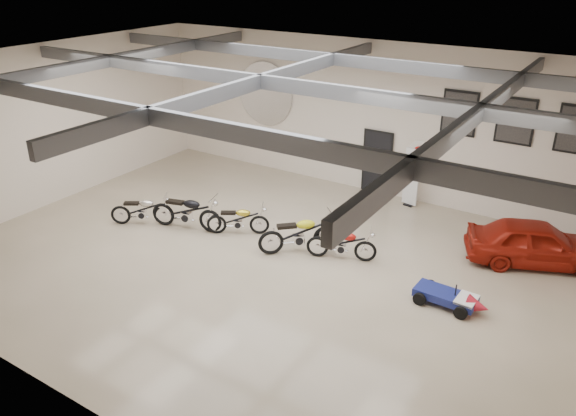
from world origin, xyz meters
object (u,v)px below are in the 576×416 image
Objects in this scene: motorcycle_silver at (141,210)px; motorcycle_yellow at (298,233)px; motorcycle_red at (341,243)px; motorcycle_gold at (238,219)px; banner_stand at (411,178)px; go_kart at (452,295)px; vintage_car at (536,243)px; motorcycle_black at (186,211)px.

motorcycle_yellow is at bearing -19.75° from motorcycle_silver.
motorcycle_yellow is 1.18× the size of motorcycle_red.
motorcycle_silver is at bearing 148.57° from motorcycle_yellow.
motorcycle_red is at bearing -26.32° from motorcycle_gold.
go_kart is at bearing -48.41° from banner_stand.
banner_stand reaches higher than vintage_car.
motorcycle_black is 1.57m from motorcycle_gold.
go_kart is at bearing -13.52° from motorcycle_black.
motorcycle_red is (5.99, 1.33, -0.00)m from motorcycle_silver.
motorcycle_silver is at bearing -127.54° from banner_stand.
motorcycle_gold is at bearing 5.36° from motorcycle_black.
banner_stand is at bearing 9.74° from motorcycle_silver.
go_kart is 0.49× the size of vintage_car.
motorcycle_gold is at bearing -11.64° from motorcycle_silver.
motorcycle_yellow is 4.36m from go_kart.
motorcycle_red reaches higher than go_kart.
motorcycle_red is at bearing -19.61° from motorcycle_silver.
motorcycle_black reaches higher than motorcycle_yellow.
motorcycle_yellow is at bearing -30.97° from motorcycle_gold.
motorcycle_silver is 9.19m from go_kart.
motorcycle_black is (1.32, 0.50, 0.09)m from motorcycle_silver.
motorcycle_black is at bearing 145.33° from motorcycle_yellow.
motorcycle_red is (4.67, 0.84, -0.09)m from motorcycle_black.
motorcycle_gold is 1.02× the size of go_kart.
vintage_car reaches higher than go_kart.
motorcycle_silver is 0.52× the size of vintage_car.
motorcycle_black is at bearing 87.70° from vintage_car.
banner_stand reaches higher than go_kart.
motorcycle_silver reaches higher than go_kart.
motorcycle_black is 9.63m from vintage_car.
banner_stand is 0.54× the size of vintage_car.
motorcycle_gold is 0.97× the size of motorcycle_red.
go_kart is at bearing -27.69° from motorcycle_silver.
banner_stand is 5.72m from go_kart.
go_kart is (7.84, 0.22, -0.25)m from motorcycle_black.
go_kart is at bearing -31.69° from motorcycle_red.
go_kart is at bearing -34.42° from motorcycle_gold.
motorcycle_red is (1.16, 0.27, -0.09)m from motorcycle_yellow.
motorcycle_black is 3.55m from motorcycle_yellow.
motorcycle_red is at bearing -4.95° from motorcycle_black.
motorcycle_red reaches higher than motorcycle_gold.
motorcycle_gold is at bearing 87.67° from vintage_car.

